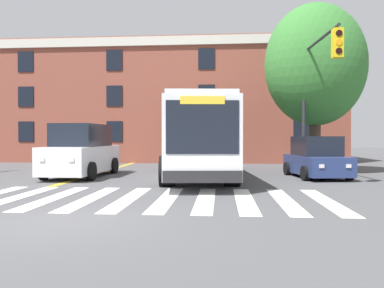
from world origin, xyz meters
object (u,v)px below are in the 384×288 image
Objects in this scene: street_tree_curbside_large at (315,65)px; car_navy_far_lane at (316,159)px; car_white_near_lane at (82,152)px; traffic_light_near_corner at (316,80)px; city_bus at (197,138)px.

car_navy_far_lane is at bearing -102.39° from street_tree_curbside_large.
car_white_near_lane is at bearing -178.08° from car_navy_far_lane.
traffic_light_near_corner is (-0.29, -1.02, 3.26)m from car_navy_far_lane.
car_white_near_lane reaches higher than car_navy_far_lane.
city_bus is 5.33m from car_navy_far_lane.
traffic_light_near_corner reaches higher than city_bus.
city_bus is at bearing 7.57° from car_white_near_lane.
traffic_light_near_corner is at bearing -106.09° from car_navy_far_lane.
car_navy_far_lane is 4.99m from street_tree_curbside_large.
city_bus reaches higher than car_navy_far_lane.
street_tree_curbside_large reaches higher than traffic_light_near_corner.
car_navy_far_lane is at bearing -3.61° from city_bus.
city_bus reaches higher than car_white_near_lane.
street_tree_curbside_large is (10.80, 2.53, 4.17)m from car_white_near_lane.
traffic_light_near_corner is at bearing -103.58° from street_tree_curbside_large.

